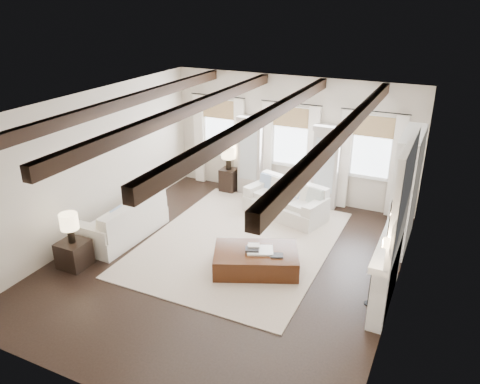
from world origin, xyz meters
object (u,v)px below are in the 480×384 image
at_px(side_table_front, 74,254).
at_px(side_table_back, 229,180).
at_px(ottoman, 256,260).
at_px(sofa_left, 125,222).
at_px(sofa_back, 287,202).

distance_m(side_table_front, side_table_back, 4.89).
relative_size(ottoman, side_table_back, 2.56).
bearing_deg(side_table_front, ottoman, 23.07).
relative_size(side_table_front, side_table_back, 0.86).
xyz_separation_m(sofa_left, side_table_back, (0.88, 3.36, -0.05)).
height_order(ottoman, side_table_back, side_table_back).
bearing_deg(side_table_front, side_table_back, 77.57).
bearing_deg(sofa_left, ottoman, 0.11).
relative_size(ottoman, side_table_front, 3.00).
distance_m(sofa_left, side_table_back, 3.48).
relative_size(sofa_back, ottoman, 1.33).
relative_size(sofa_back, side_table_front, 3.98).
height_order(sofa_back, side_table_front, sofa_back).
bearing_deg(side_table_back, side_table_front, -102.43).
relative_size(sofa_back, sofa_left, 1.01).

